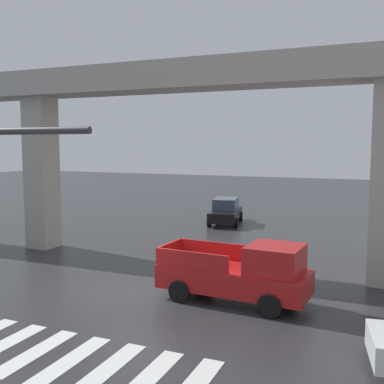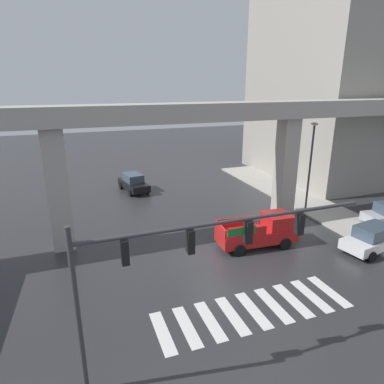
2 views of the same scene
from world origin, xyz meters
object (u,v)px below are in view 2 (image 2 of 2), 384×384
Objects in this scene: pickup_truck at (261,231)px; sedan_white at (373,238)px; sedan_black at (133,183)px; street_lamp_mid_block at (311,157)px; traffic_signal_mast at (187,253)px.

pickup_truck is 6.97m from sedan_white.
sedan_black is at bearing 110.94° from pickup_truck.
pickup_truck is 1.15× the size of sedan_black.
sedan_white is 8.31m from street_lamp_mid_block.
sedan_white is at bearing -25.99° from pickup_truck.
traffic_signal_mast reaches higher than pickup_truck.
pickup_truck is 15.54m from sedan_black.
sedan_white is 0.42× the size of traffic_signal_mast.
sedan_black is 0.42× the size of traffic_signal_mast.
traffic_signal_mast reaches higher than sedan_white.
sedan_black is 22.55m from traffic_signal_mast.
street_lamp_mid_block is (14.67, 11.96, -0.11)m from traffic_signal_mast.
pickup_truck reaches higher than sedan_white.
sedan_black is at bearing 84.41° from traffic_signal_mast.
pickup_truck is 11.44m from traffic_signal_mast.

